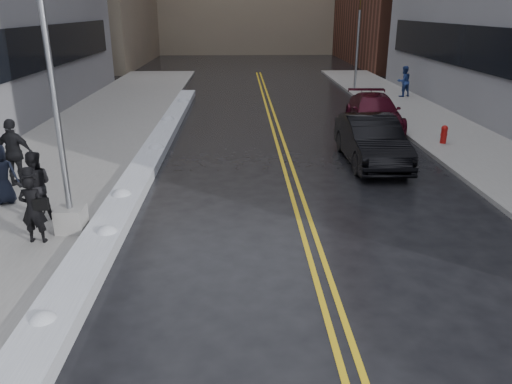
{
  "coord_description": "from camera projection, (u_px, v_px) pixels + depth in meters",
  "views": [
    {
      "loc": [
        0.81,
        -9.26,
        5.26
      ],
      "look_at": [
        1.17,
        1.45,
        1.3
      ],
      "focal_mm": 35.0,
      "sensor_mm": 36.0,
      "label": 1
    }
  ],
  "objects": [
    {
      "name": "ground",
      "position": [
        203.0,
        274.0,
        10.48
      ],
      "size": [
        160.0,
        160.0,
        0.0
      ],
      "primitive_type": "plane",
      "color": "black",
      "rests_on": "ground"
    },
    {
      "name": "sidewalk_west",
      "position": [
        73.0,
        148.0,
        19.65
      ],
      "size": [
        5.5,
        50.0,
        0.15
      ],
      "primitive_type": "cube",
      "color": "gray",
      "rests_on": "ground"
    },
    {
      "name": "sidewalk_east",
      "position": [
        467.0,
        145.0,
        20.15
      ],
      "size": [
        4.0,
        50.0,
        0.15
      ],
      "primitive_type": "cube",
      "color": "gray",
      "rests_on": "ground"
    },
    {
      "name": "lane_line_left",
      "position": [
        278.0,
        148.0,
        19.93
      ],
      "size": [
        0.12,
        50.0,
        0.01
      ],
      "primitive_type": "cube",
      "color": "gold",
      "rests_on": "ground"
    },
    {
      "name": "lane_line_right",
      "position": [
        286.0,
        148.0,
        19.94
      ],
      "size": [
        0.12,
        50.0,
        0.01
      ],
      "primitive_type": "cube",
      "color": "gold",
      "rests_on": "ground"
    },
    {
      "name": "snow_ridge",
      "position": [
        149.0,
        159.0,
        17.84
      ],
      "size": [
        0.9,
        30.0,
        0.34
      ],
      "primitive_type": "cube",
      "color": "silver",
      "rests_on": "ground"
    },
    {
      "name": "lamppost",
      "position": [
        60.0,
        135.0,
        11.37
      ],
      "size": [
        0.65,
        0.65,
        7.62
      ],
      "color": "gray",
      "rests_on": "sidewalk_west"
    },
    {
      "name": "fire_hydrant",
      "position": [
        444.0,
        133.0,
        19.95
      ],
      "size": [
        0.26,
        0.26,
        0.73
      ],
      "color": "maroon",
      "rests_on": "sidewalk_east"
    },
    {
      "name": "traffic_signal",
      "position": [
        358.0,
        39.0,
        32.07
      ],
      "size": [
        0.16,
        0.2,
        6.0
      ],
      "color": "gray",
      "rests_on": "sidewalk_east"
    },
    {
      "name": "pedestrian_fedora",
      "position": [
        33.0,
        209.0,
        11.35
      ],
      "size": [
        0.61,
        0.41,
        1.63
      ],
      "primitive_type": "imported",
      "rotation": [
        0.0,
        0.0,
        3.1
      ],
      "color": "black",
      "rests_on": "sidewalk_west"
    },
    {
      "name": "pedestrian_b",
      "position": [
        35.0,
        186.0,
        12.61
      ],
      "size": [
        1.02,
        0.9,
        1.78
      ],
      "primitive_type": "imported",
      "rotation": [
        0.0,
        0.0,
        3.43
      ],
      "color": "black",
      "rests_on": "sidewalk_west"
    },
    {
      "name": "pedestrian_c",
      "position": [
        1.0,
        174.0,
        13.65
      ],
      "size": [
        0.88,
        0.64,
        1.67
      ],
      "primitive_type": "imported",
      "rotation": [
        0.0,
        0.0,
        3.28
      ],
      "color": "black",
      "rests_on": "sidewalk_west"
    },
    {
      "name": "pedestrian_d",
      "position": [
        15.0,
        153.0,
        14.95
      ],
      "size": [
        1.29,
        0.74,
        2.06
      ],
      "primitive_type": "imported",
      "rotation": [
        0.0,
        0.0,
        2.94
      ],
      "color": "black",
      "rests_on": "sidewalk_west"
    },
    {
      "name": "pedestrian_east",
      "position": [
        404.0,
        81.0,
        30.38
      ],
      "size": [
        1.08,
        0.96,
        1.83
      ],
      "primitive_type": "imported",
      "rotation": [
        0.0,
        0.0,
        3.5
      ],
      "color": "navy",
      "rests_on": "sidewalk_east"
    },
    {
      "name": "car_black",
      "position": [
        371.0,
        140.0,
        17.74
      ],
      "size": [
        1.77,
        5.06,
        1.67
      ],
      "primitive_type": "imported",
      "rotation": [
        0.0,
        0.0,
        0.0
      ],
      "color": "black",
      "rests_on": "ground"
    },
    {
      "name": "car_maroon",
      "position": [
        374.0,
        112.0,
        22.93
      ],
      "size": [
        2.55,
        5.41,
        1.53
      ],
      "primitive_type": "imported",
      "rotation": [
        0.0,
        0.0,
        -0.08
      ],
      "color": "#3D0917",
      "rests_on": "ground"
    }
  ]
}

